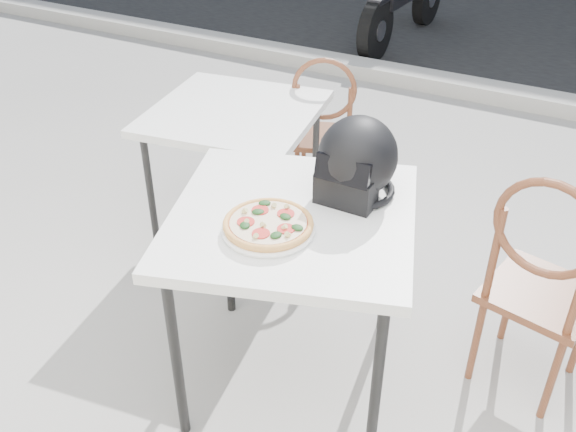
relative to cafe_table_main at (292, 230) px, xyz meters
The scene contains 9 objects.
ground 0.94m from the cafe_table_main, 44.45° to the left, with size 80.00×80.00×0.00m, color #989590.
curb 3.49m from the cafe_table_main, 83.25° to the left, with size 30.00×0.25×0.12m, color #A09D96.
cafe_table_main is the anchor object (origin of this frame).
plate 0.16m from the cafe_table_main, 97.88° to the right, with size 0.38×0.38×0.02m.
pizza 0.18m from the cafe_table_main, 97.84° to the right, with size 0.40×0.40×0.04m.
helmet 0.34m from the cafe_table_main, 58.53° to the left, with size 0.30×0.31×0.30m.
cafe_chair_main 0.95m from the cafe_table_main, 24.74° to the left, with size 0.47×0.47×1.04m.
cafe_table_side 1.08m from the cafe_table_main, 133.44° to the left, with size 0.92×0.92×0.77m.
cafe_chair_side 1.42m from the cafe_table_main, 110.25° to the left, with size 0.46×0.46×0.94m.
Camera 1 is at (0.49, -2.10, 2.09)m, focal length 40.00 mm.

